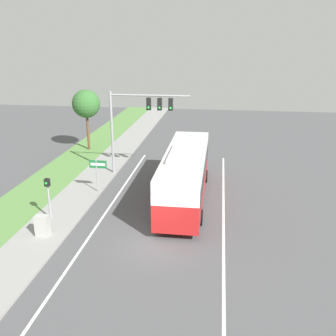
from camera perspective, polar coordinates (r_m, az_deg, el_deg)
name	(u,v)px	position (r m, az deg, el deg)	size (l,w,h in m)	color
ground_plane	(156,238)	(20.46, -1.83, -10.60)	(80.00, 80.00, 0.00)	#4C4C4F
sidewalk	(47,229)	(22.23, -17.98, -8.87)	(2.80, 80.00, 0.12)	gray
lane_divider_near	(92,233)	(21.30, -11.56, -9.73)	(0.14, 30.00, 0.01)	silver
lane_divider_far	(224,243)	(20.23, 8.47, -11.17)	(0.14, 30.00, 0.01)	silver
bus	(185,172)	(24.37, 2.64, -0.60)	(2.69, 11.16, 3.54)	red
signal_gantry	(138,115)	(28.38, -4.61, 8.03)	(6.06, 0.41, 6.49)	#939399
pedestrian_signal	(48,192)	(22.57, -17.80, -3.51)	(0.28, 0.34, 2.63)	#939399
street_sign	(97,169)	(25.96, -10.70, -0.20)	(1.22, 0.08, 2.42)	#939399
utility_cabinet	(42,226)	(21.26, -18.60, -8.32)	(0.72, 0.45, 1.16)	#A8A8A3
roadside_tree	(86,104)	(36.06, -12.37, 9.50)	(2.60, 2.60, 5.69)	brown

